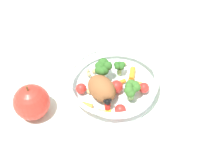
{
  "coord_description": "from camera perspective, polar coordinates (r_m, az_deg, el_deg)",
  "views": [
    {
      "loc": [
        0.31,
        -0.3,
        0.55
      ],
      "look_at": [
        -0.01,
        -0.0,
        0.02
      ],
      "focal_mm": 49.31,
      "sensor_mm": 36.0,
      "label": 1
    }
  ],
  "objects": [
    {
      "name": "food_container",
      "position": [
        0.68,
        -0.17,
        -0.02
      ],
      "size": [
        0.2,
        0.2,
        0.06
      ],
      "color": "white",
      "rests_on": "ground_plane"
    },
    {
      "name": "ground_plane",
      "position": [
        0.7,
        0.8,
        -1.7
      ],
      "size": [
        2.4,
        2.4,
        0.0
      ],
      "primitive_type": "plane",
      "color": "silver"
    },
    {
      "name": "loose_apple",
      "position": [
        0.66,
        -14.67,
        -3.27
      ],
      "size": [
        0.08,
        0.08,
        0.09
      ],
      "color": "red",
      "rests_on": "ground_plane"
    }
  ]
}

